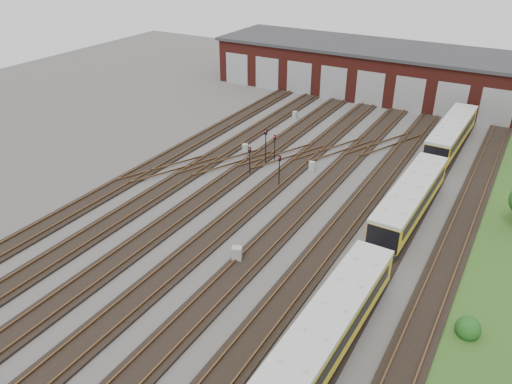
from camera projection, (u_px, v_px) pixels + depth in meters
The scene contains 14 objects.
ground at pixel (246, 234), 37.89m from camera, with size 120.00×120.00×0.00m, color #43403E.
track_network at pixel (248, 229), 38.36m from camera, with size 30.40×70.00×0.33m.
maintenance_shed at pixel (399, 73), 66.81m from camera, with size 51.00×12.50×6.35m.
metro_train at pixel (410, 200), 39.02m from camera, with size 2.71×45.36×2.75m.
signal_mast_0 at pixel (266, 142), 47.82m from camera, with size 0.28×0.27×3.65m.
signal_mast_1 at pixel (250, 157), 45.88m from camera, with size 0.27×0.26×2.87m.
signal_mast_2 at pixel (275, 144), 48.81m from camera, with size 0.26×0.25×2.73m.
signal_mast_3 at pixel (279, 167), 43.84m from camera, with size 0.26×0.24×3.02m.
relay_cabinet_0 at pixel (245, 148), 51.16m from camera, with size 0.57×0.47×0.95m, color #9EA0A3.
relay_cabinet_1 at pixel (295, 115), 60.23m from camera, with size 0.52×0.43×0.87m, color #9EA0A3.
relay_cabinet_2 at pixel (237, 254), 34.65m from camera, with size 0.68×0.57×1.13m, color #9EA0A3.
relay_cabinet_3 at pixel (312, 166), 47.45m from camera, with size 0.55×0.46×0.92m, color #9EA0A3.
relay_cabinet_4 at pixel (427, 146), 51.69m from camera, with size 0.54×0.45×0.90m, color #9EA0A3.
bush_0 at pixel (469, 326), 28.28m from camera, with size 1.43×1.43×1.43m, color #1B4714.
Camera 1 is at (16.62, -27.14, 20.83)m, focal length 35.00 mm.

